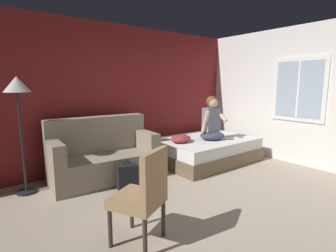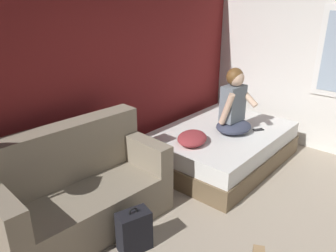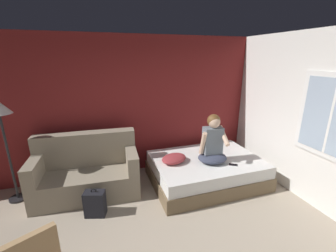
{
  "view_description": "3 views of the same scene",
  "coord_description": "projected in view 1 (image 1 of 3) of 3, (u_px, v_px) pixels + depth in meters",
  "views": [
    {
      "loc": [
        -2.44,
        -2.08,
        1.6
      ],
      "look_at": [
        0.46,
        1.65,
        0.83
      ],
      "focal_mm": 28.0,
      "sensor_mm": 36.0,
      "label": 1
    },
    {
      "loc": [
        -2.24,
        -0.55,
        2.22
      ],
      "look_at": [
        0.29,
        1.64,
        0.87
      ],
      "focal_mm": 35.0,
      "sensor_mm": 36.0,
      "label": 2
    },
    {
      "loc": [
        -0.46,
        -1.78,
        2.31
      ],
      "look_at": [
        0.7,
        1.72,
        1.16
      ],
      "focal_mm": 24.0,
      "sensor_mm": 36.0,
      "label": 3
    }
  ],
  "objects": [
    {
      "name": "wall_back_accent",
      "position": [
        120.0,
        96.0,
        5.16
      ],
      "size": [
        10.42,
        0.16,
        2.7
      ],
      "primitive_type": "cube",
      "color": "maroon",
      "rests_on": "ground"
    },
    {
      "name": "person_seated",
      "position": [
        212.0,
        122.0,
        5.26
      ],
      "size": [
        0.56,
        0.49,
        0.88
      ],
      "color": "#383D51",
      "rests_on": "bed"
    },
    {
      "name": "ground_plane",
      "position": [
        219.0,
        210.0,
        3.36
      ],
      "size": [
        40.0,
        40.0,
        0.0
      ],
      "primitive_type": "plane",
      "color": "tan"
    },
    {
      "name": "throw_pillow",
      "position": [
        181.0,
        139.0,
        5.05
      ],
      "size": [
        0.58,
        0.51,
        0.14
      ],
      "primitive_type": "ellipsoid",
      "rotation": [
        0.0,
        0.0,
        0.38
      ],
      "color": "#993338",
      "rests_on": "bed"
    },
    {
      "name": "side_chair",
      "position": [
        143.0,
        193.0,
        2.58
      ],
      "size": [
        0.62,
        0.62,
        0.98
      ],
      "color": "#382D23",
      "rests_on": "ground"
    },
    {
      "name": "cell_phone",
      "position": [
        230.0,
        139.0,
        5.3
      ],
      "size": [
        0.16,
        0.13,
        0.01
      ],
      "primitive_type": "cube",
      "rotation": [
        0.0,
        0.0,
        4.17
      ],
      "color": "black",
      "rests_on": "bed"
    },
    {
      "name": "backpack",
      "position": [
        128.0,
        177.0,
        3.96
      ],
      "size": [
        0.34,
        0.3,
        0.46
      ],
      "color": "black",
      "rests_on": "ground"
    },
    {
      "name": "bed",
      "position": [
        205.0,
        150.0,
        5.44
      ],
      "size": [
        2.03,
        1.45,
        0.48
      ],
      "color": "brown",
      "rests_on": "ground"
    },
    {
      "name": "wall_side_with_window",
      "position": [
        322.0,
        97.0,
        4.84
      ],
      "size": [
        0.19,
        6.44,
        2.7
      ],
      "color": "silver",
      "rests_on": "ground"
    },
    {
      "name": "floor_lamp",
      "position": [
        18.0,
        96.0,
        3.65
      ],
      "size": [
        0.36,
        0.36,
        1.7
      ],
      "color": "black",
      "rests_on": "ground"
    },
    {
      "name": "couch",
      "position": [
        103.0,
        156.0,
        4.38
      ],
      "size": [
        1.75,
        0.94,
        1.04
      ],
      "color": "gray",
      "rests_on": "ground"
    }
  ]
}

